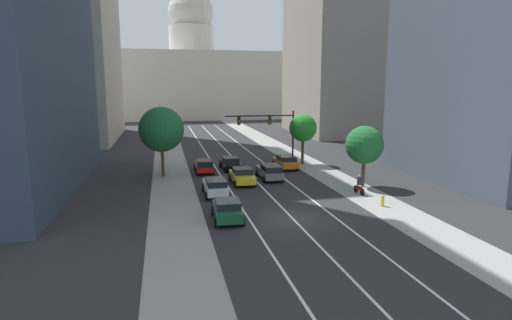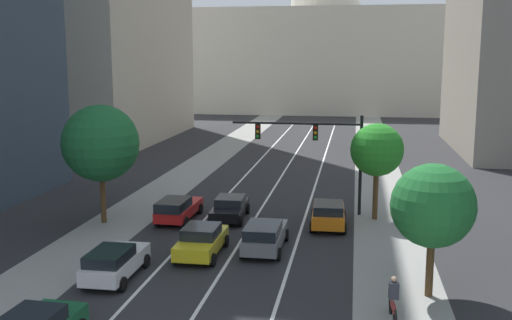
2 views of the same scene
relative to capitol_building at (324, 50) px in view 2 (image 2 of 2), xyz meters
name	(u,v)px [view 2 (image 2 of 2)]	position (x,y,z in m)	size (l,w,h in m)	color
ground_plane	(292,160)	(0.00, -55.89, -10.84)	(400.00, 400.00, 0.00)	#2B2B2D
sidewalk_left	(198,167)	(-7.97, -60.89, -10.83)	(3.88, 130.00, 0.01)	gray
sidewalk_right	(378,172)	(7.97, -60.89, -10.83)	(3.88, 130.00, 0.01)	gray
lane_stripe_left	(229,193)	(-3.02, -70.89, -10.83)	(0.16, 90.00, 0.01)	white
lane_stripe_center	(270,195)	(0.00, -70.89, -10.83)	(0.16, 90.00, 0.01)	white
lane_stripe_right	(312,196)	(3.02, -70.89, -10.83)	(0.16, 90.00, 0.01)	white
capitol_building	(324,50)	(0.00, 0.00, 0.00)	(54.03, 25.34, 35.70)	beige
car_gray	(265,235)	(1.51, -83.40, -10.02)	(2.03, 4.76, 1.55)	slate
car_white	(115,262)	(-4.52, -88.46, -10.04)	(1.96, 4.40, 1.51)	silver
car_yellow	(202,240)	(-1.51, -84.64, -10.05)	(2.05, 4.42, 1.53)	yellow
car_black	(230,208)	(-1.51, -77.73, -10.11)	(2.15, 4.43, 1.38)	black
car_orange	(328,214)	(4.53, -78.48, -10.04)	(2.19, 4.37, 1.51)	orange
car_red	(178,208)	(-4.53, -78.69, -10.05)	(2.03, 4.72, 1.50)	red
traffic_signal_mast	(318,143)	(3.69, -75.42, -6.34)	(8.20, 0.39, 6.28)	black
cyclist	(393,299)	(7.54, -90.77, -9.98)	(0.39, 1.70, 1.72)	black
street_tree_far_right	(377,150)	(7.27, -76.26, -6.56)	(3.21, 3.21, 5.91)	#51381E
street_tree_mid_right	(433,206)	(9.15, -88.15, -6.97)	(3.46, 3.46, 5.61)	#51381E
street_tree_near_left	(101,143)	(-8.83, -79.71, -6.02)	(4.54, 4.54, 7.10)	#51381E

